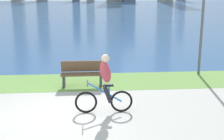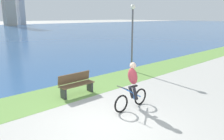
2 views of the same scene
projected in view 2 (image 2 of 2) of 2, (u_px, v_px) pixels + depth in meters
name	position (u px, v px, depth m)	size (l,w,h in m)	color
ground_plane	(107.00, 124.00, 6.55)	(300.00, 300.00, 0.00)	#B2AFA8
grass_strip_bayside	(55.00, 95.00, 8.92)	(120.00, 2.28, 0.01)	#6B9947
cyclist_lead	(132.00, 86.00, 7.49)	(1.62, 0.52, 1.67)	black
bench_near_path	(76.00, 84.00, 8.94)	(1.50, 0.47, 0.90)	brown
lamppost_tall	(132.00, 28.00, 12.33)	(0.28, 0.28, 3.84)	#595960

